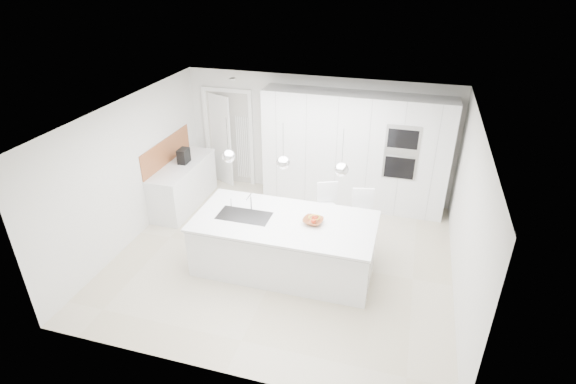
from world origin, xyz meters
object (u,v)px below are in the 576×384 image
(island_base, at_px, (284,247))
(bar_stool_right, at_px, (360,223))
(fruit_bowl, at_px, (313,221))
(bar_stool_left, at_px, (325,215))
(espresso_machine, at_px, (184,156))

(island_base, height_order, bar_stool_right, bar_stool_right)
(fruit_bowl, height_order, bar_stool_left, bar_stool_left)
(fruit_bowl, xyz_separation_m, bar_stool_right, (0.64, 0.76, -0.37))
(bar_stool_right, bearing_deg, bar_stool_left, 159.96)
(fruit_bowl, bearing_deg, island_base, -169.35)
(fruit_bowl, bearing_deg, bar_stool_left, 88.73)
(bar_stool_left, xyz_separation_m, bar_stool_right, (0.62, -0.08, 0.00))
(fruit_bowl, bearing_deg, bar_stool_right, 49.92)
(bar_stool_left, relative_size, bar_stool_right, 1.00)
(island_base, distance_m, bar_stool_right, 1.39)
(island_base, xyz_separation_m, bar_stool_left, (0.47, 0.93, 0.13))
(island_base, relative_size, bar_stool_right, 2.48)
(fruit_bowl, height_order, espresso_machine, espresso_machine)
(island_base, distance_m, espresso_machine, 3.06)
(espresso_machine, height_order, bar_stool_left, espresso_machine)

